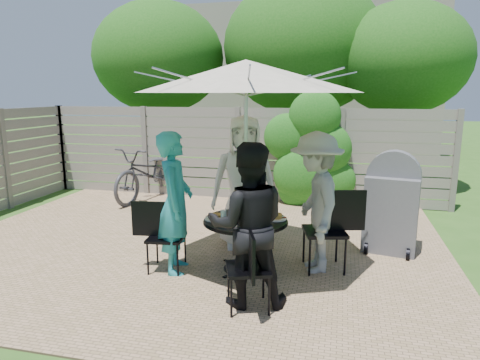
% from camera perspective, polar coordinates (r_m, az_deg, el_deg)
% --- Properties ---
extents(backyard_envelope, '(60.00, 60.00, 5.00)m').
position_cam_1_polar(backyard_envelope, '(15.62, 6.55, 13.30)').
color(backyard_envelope, '#305A1C').
rests_on(backyard_envelope, ground).
extents(patio_table, '(1.21, 1.21, 0.65)m').
position_cam_1_polar(patio_table, '(5.17, 0.74, -7.33)').
color(patio_table, black).
rests_on(patio_table, ground).
extents(umbrella, '(3.12, 3.12, 2.49)m').
position_cam_1_polar(umbrella, '(4.89, 0.80, 13.65)').
color(umbrella, silver).
rests_on(umbrella, ground).
extents(chair_back, '(0.49, 0.67, 0.89)m').
position_cam_1_polar(chair_back, '(6.14, 0.51, -6.04)').
color(chair_back, black).
rests_on(chair_back, ground).
extents(person_back, '(1.02, 0.79, 1.84)m').
position_cam_1_polar(person_back, '(5.85, 0.54, -0.34)').
color(person_back, silver).
rests_on(person_back, ground).
extents(chair_left, '(0.65, 0.46, 0.86)m').
position_cam_1_polar(chair_left, '(5.30, -9.88, -9.24)').
color(chair_left, black).
rests_on(chair_left, ground).
extents(person_left, '(0.55, 0.70, 1.70)m').
position_cam_1_polar(person_left, '(5.10, -8.62, -3.08)').
color(person_left, teal).
rests_on(person_left, ground).
extents(chair_front, '(0.54, 0.67, 0.88)m').
position_cam_1_polar(chair_front, '(4.35, 1.11, -13.84)').
color(chair_front, black).
rests_on(chair_front, ground).
extents(person_front, '(0.94, 0.81, 1.67)m').
position_cam_1_polar(person_front, '(4.26, 1.06, -6.10)').
color(person_front, black).
rests_on(person_front, ground).
extents(chair_right, '(0.76, 0.59, 1.00)m').
position_cam_1_polar(chair_right, '(5.33, 11.30, -8.69)').
color(chair_right, black).
rests_on(chair_right, ground).
extents(person_right, '(0.88, 1.21, 1.69)m').
position_cam_1_polar(person_right, '(5.15, 10.05, -3.04)').
color(person_right, '#9B9C98').
rests_on(person_right, ground).
extents(plate_back, '(0.26, 0.26, 0.06)m').
position_cam_1_polar(plate_back, '(5.45, 0.65, -3.89)').
color(plate_back, white).
rests_on(plate_back, patio_table).
extents(plate_left, '(0.26, 0.26, 0.06)m').
position_cam_1_polar(plate_left, '(5.11, -3.31, -4.99)').
color(plate_left, white).
rests_on(plate_left, patio_table).
extents(plate_front, '(0.26, 0.26, 0.06)m').
position_cam_1_polar(plate_front, '(4.76, 0.87, -6.22)').
color(plate_front, white).
rests_on(plate_front, patio_table).
extents(plate_right, '(0.26, 0.26, 0.06)m').
position_cam_1_polar(plate_right, '(5.12, 4.79, -4.94)').
color(plate_right, white).
rests_on(plate_right, patio_table).
extents(glass_back, '(0.07, 0.07, 0.14)m').
position_cam_1_polar(glass_back, '(5.34, -0.45, -3.72)').
color(glass_back, silver).
rests_on(glass_back, patio_table).
extents(glass_left, '(0.07, 0.07, 0.14)m').
position_cam_1_polar(glass_left, '(4.99, -2.21, -4.83)').
color(glass_left, silver).
rests_on(glass_left, patio_table).
extents(glass_front, '(0.07, 0.07, 0.14)m').
position_cam_1_polar(glass_front, '(4.84, 2.08, -5.33)').
color(glass_front, silver).
rests_on(glass_front, patio_table).
extents(glass_right, '(0.07, 0.07, 0.14)m').
position_cam_1_polar(glass_right, '(5.20, 3.59, -4.15)').
color(glass_right, silver).
rests_on(glass_right, patio_table).
extents(syrup_jug, '(0.09, 0.09, 0.16)m').
position_cam_1_polar(syrup_jug, '(5.13, 0.06, -4.23)').
color(syrup_jug, '#59280C').
rests_on(syrup_jug, patio_table).
extents(coffee_cup, '(0.08, 0.08, 0.12)m').
position_cam_1_polar(coffee_cup, '(5.31, 1.77, -3.92)').
color(coffee_cup, '#C6B293').
rests_on(coffee_cup, patio_table).
extents(bicycle, '(1.12, 2.17, 1.09)m').
position_cam_1_polar(bicycle, '(8.80, -11.99, 0.96)').
color(bicycle, '#333338').
rests_on(bicycle, ground).
extents(bbq_grill, '(0.76, 0.64, 1.39)m').
position_cam_1_polar(bbq_grill, '(6.09, 19.55, -3.33)').
color(bbq_grill, '#5A5A5F').
rests_on(bbq_grill, ground).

